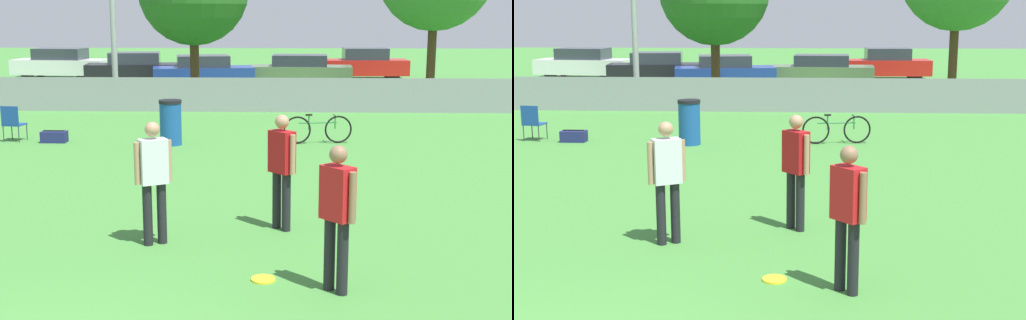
{
  "view_description": "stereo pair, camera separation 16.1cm",
  "coord_description": "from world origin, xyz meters",
  "views": [
    {
      "loc": [
        2.24,
        -4.71,
        3.14
      ],
      "look_at": [
        1.88,
        5.34,
        1.05
      ],
      "focal_mm": 50.0,
      "sensor_mm": 36.0,
      "label": 1
    },
    {
      "loc": [
        2.4,
        -4.7,
        3.14
      ],
      "look_at": [
        1.88,
        5.34,
        1.05
      ],
      "focal_mm": 50.0,
      "sensor_mm": 36.0,
      "label": 2
    }
  ],
  "objects": [
    {
      "name": "bicycle_sideline",
      "position": [
        3.13,
        12.46,
        0.35
      ],
      "size": [
        1.68,
        0.44,
        0.73
      ],
      "rotation": [
        0.0,
        0.0,
        0.15
      ],
      "color": "black",
      "rests_on": "ground_plane"
    },
    {
      "name": "player_defender_red",
      "position": [
        2.87,
        3.01,
        0.98
      ],
      "size": [
        0.41,
        0.42,
        1.71
      ],
      "rotation": [
        0.0,
        0.0,
        -0.84
      ],
      "color": "black",
      "rests_on": "ground_plane"
    },
    {
      "name": "trash_bin",
      "position": [
        -0.43,
        12.16,
        0.55
      ],
      "size": [
        0.55,
        0.55,
        1.09
      ],
      "color": "#194C99",
      "rests_on": "ground_plane"
    },
    {
      "name": "parked_car_white",
      "position": [
        -8.51,
        29.75,
        0.7
      ],
      "size": [
        4.66,
        2.15,
        1.45
      ],
      "rotation": [
        0.0,
        0.0,
        -0.1
      ],
      "color": "black",
      "rests_on": "ground_plane"
    },
    {
      "name": "frisbee_disc",
      "position": [
        2.04,
        3.33,
        0.01
      ],
      "size": [
        0.3,
        0.3,
        0.03
      ],
      "color": "yellow",
      "rests_on": "ground_plane"
    },
    {
      "name": "parked_car_olive",
      "position": [
        3.03,
        26.76,
        0.65
      ],
      "size": [
        4.62,
        1.97,
        1.33
      ],
      "rotation": [
        0.0,
        0.0,
        -0.05
      ],
      "color": "black",
      "rests_on": "ground_plane"
    },
    {
      "name": "fence_backline",
      "position": [
        0.0,
        18.0,
        0.55
      ],
      "size": [
        27.59,
        0.07,
        1.21
      ],
      "color": "gray",
      "rests_on": "ground_plane"
    },
    {
      "name": "gear_bag_sideline",
      "position": [
        -3.35,
        12.38,
        0.14
      ],
      "size": [
        0.61,
        0.34,
        0.3
      ],
      "color": "navy",
      "rests_on": "ground_plane"
    },
    {
      "name": "parked_car_red",
      "position": [
        6.22,
        29.77,
        0.71
      ],
      "size": [
        4.05,
        1.77,
        1.48
      ],
      "rotation": [
        0.0,
        0.0,
        0.03
      ],
      "color": "black",
      "rests_on": "ground_plane"
    },
    {
      "name": "player_thrower_red",
      "position": [
        2.25,
        5.38,
        0.98
      ],
      "size": [
        0.41,
        0.42,
        1.71
      ],
      "rotation": [
        0.0,
        0.0,
        -0.82
      ],
      "color": "black",
      "rests_on": "ground_plane"
    },
    {
      "name": "parked_car_dark",
      "position": [
        -4.42,
        27.5,
        0.66
      ],
      "size": [
        4.51,
        2.21,
        1.38
      ],
      "rotation": [
        0.0,
        0.0,
        0.12
      ],
      "color": "black",
      "rests_on": "ground_plane"
    },
    {
      "name": "parked_car_blue",
      "position": [
        -1.12,
        25.72,
        0.67
      ],
      "size": [
        4.47,
        2.46,
        1.35
      ],
      "rotation": [
        0.0,
        0.0,
        0.17
      ],
      "color": "black",
      "rests_on": "ground_plane"
    },
    {
      "name": "player_receiver_white",
      "position": [
        0.51,
        4.64,
        0.98
      ],
      "size": [
        0.48,
        0.37,
        1.71
      ],
      "rotation": [
        0.0,
        0.0,
        0.49
      ],
      "color": "black",
      "rests_on": "ground_plane"
    },
    {
      "name": "folding_chair_sideline",
      "position": [
        -4.4,
        12.46,
        0.5
      ],
      "size": [
        0.52,
        0.52,
        0.89
      ],
      "rotation": [
        0.0,
        0.0,
        3.0
      ],
      "color": "#333338",
      "rests_on": "ground_plane"
    }
  ]
}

